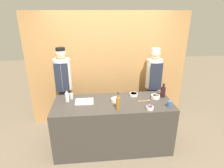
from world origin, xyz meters
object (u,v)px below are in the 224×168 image
bottle_wine (163,92)px  chef_right (153,84)px  sauce_bowl_white (116,100)px  sauce_bowl_purple (150,108)px  bottle_clear (67,97)px  cup_blue (169,104)px  sauce_bowl_yellow (134,94)px  chef_left (64,87)px  cup_steel (71,96)px  sauce_bowl_green (155,96)px  bottle_amber (118,103)px  cutting_board (84,101)px  wooden_spoon (145,101)px

bottle_wine → chef_right: (-0.02, 0.54, -0.07)m
sauce_bowl_white → sauce_bowl_purple: size_ratio=1.37×
bottle_clear → cup_blue: size_ratio=2.19×
sauce_bowl_yellow → chef_left: 1.41m
cup_steel → chef_left: bearing=112.6°
cup_blue → chef_left: 2.05m
sauce_bowl_yellow → sauce_bowl_green: bearing=-22.1°
sauce_bowl_yellow → cup_blue: 0.70m
bottle_amber → cutting_board: bearing=150.3°
cutting_board → cup_steel: 0.29m
cup_blue → chef_left: chef_left is taller
wooden_spoon → sauce_bowl_purple: bearing=-90.2°
sauce_bowl_green → cup_blue: bearing=-70.3°
sauce_bowl_green → chef_right: chef_right is taller
bottle_wine → chef_left: size_ratio=0.15×
bottle_clear → wooden_spoon: (1.36, -0.14, -0.08)m
sauce_bowl_purple → cup_blue: 0.35m
cutting_board → bottle_wine: size_ratio=1.20×
sauce_bowl_yellow → chef_left: chef_left is taller
wooden_spoon → chef_right: 0.79m
bottle_wine → bottle_amber: bearing=-156.2°
bottle_amber → chef_left: (-0.98, 0.93, -0.06)m
cutting_board → chef_right: bearing=23.5°
sauce_bowl_green → cup_steel: cup_steel is taller
bottle_amber → chef_left: chef_left is taller
wooden_spoon → chef_right: chef_right is taller
cutting_board → wooden_spoon: bearing=-4.6°
bottle_clear → bottle_amber: bottle_amber is taller
sauce_bowl_white → bottle_wine: bearing=7.0°
bottle_wine → chef_right: 0.54m
sauce_bowl_purple → bottle_amber: bearing=173.8°
cutting_board → cup_steel: size_ratio=3.12×
bottle_wine → cup_steel: bottle_wine is taller
sauce_bowl_white → wooden_spoon: sauce_bowl_white is taller
sauce_bowl_green → cup_blue: size_ratio=1.53×
chef_right → sauce_bowl_purple: bearing=-109.8°
sauce_bowl_white → chef_right: bearing=36.6°
sauce_bowl_white → chef_left: chef_left is taller
sauce_bowl_white → cutting_board: 0.55m
chef_left → chef_right: (1.84, -0.00, -0.02)m
sauce_bowl_purple → bottle_wine: bottle_wine is taller
sauce_bowl_green → cup_blue: cup_blue is taller
sauce_bowl_white → bottle_clear: (-0.84, 0.08, 0.06)m
sauce_bowl_purple → sauce_bowl_green: bearing=60.9°
sauce_bowl_green → sauce_bowl_yellow: 0.40m
bottle_clear → bottle_wine: bottle_wine is taller
bottle_clear → sauce_bowl_white: bearing=-5.7°
bottle_clear → wooden_spoon: 1.37m
bottle_wine → sauce_bowl_yellow: bearing=169.0°
cup_blue → chef_right: size_ratio=0.06×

